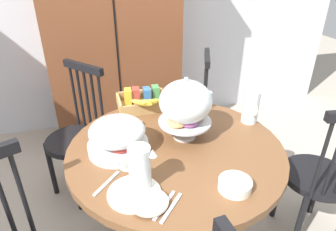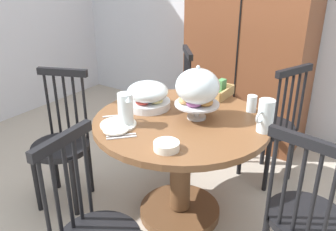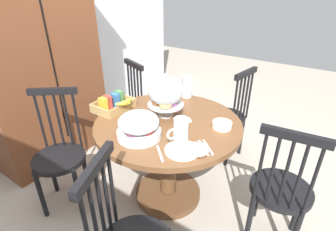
# 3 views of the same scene
# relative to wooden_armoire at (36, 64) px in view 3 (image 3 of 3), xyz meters

# --- Properties ---
(ground_plane) EXTENTS (10.00, 10.00, 0.00)m
(ground_plane) POSITION_rel_wooden_armoire_xyz_m (0.08, -1.50, -0.98)
(ground_plane) COLOR #A89E8E
(wall_back) EXTENTS (4.80, 0.06, 2.60)m
(wall_back) POSITION_rel_wooden_armoire_xyz_m (0.08, 0.33, 0.32)
(wall_back) COLOR silver
(wall_back) RESTS_ON ground_plane
(wooden_armoire) EXTENTS (1.18, 0.60, 1.96)m
(wooden_armoire) POSITION_rel_wooden_armoire_xyz_m (0.00, 0.00, 0.00)
(wooden_armoire) COLOR brown
(wooden_armoire) RESTS_ON ground_plane
(dining_table) EXTENTS (1.11, 1.11, 0.74)m
(dining_table) POSITION_rel_wooden_armoire_xyz_m (0.15, -1.42, -0.48)
(dining_table) COLOR brown
(dining_table) RESTS_ON ground_plane
(windsor_chair_near_window) EXTENTS (0.43, 0.43, 0.97)m
(windsor_chair_near_window) POSITION_rel_wooden_armoire_xyz_m (0.48, -0.63, -0.53)
(windsor_chair_near_window) COLOR black
(windsor_chair_near_window) RESTS_ON ground_plane
(windsor_chair_by_cabinet) EXTENTS (0.47, 0.47, 0.97)m
(windsor_chair_by_cabinet) POSITION_rel_wooden_armoire_xyz_m (-0.38, -0.74, -0.53)
(windsor_chair_by_cabinet) COLOR black
(windsor_chair_by_cabinet) RESTS_ON ground_plane
(windsor_chair_far_side) EXTENTS (0.40, 0.40, 0.97)m
(windsor_chair_far_side) POSITION_rel_wooden_armoire_xyz_m (0.21, -2.27, -0.53)
(windsor_chair_far_side) COLOR black
(windsor_chair_far_side) RESTS_ON ground_plane
(windsor_chair_host_seat) EXTENTS (0.40, 0.40, 0.97)m
(windsor_chair_host_seat) POSITION_rel_wooden_armoire_xyz_m (0.99, -1.57, -0.53)
(windsor_chair_host_seat) COLOR black
(windsor_chair_host_seat) RESTS_ON ground_plane
(pastry_stand_with_dome) EXTENTS (0.28, 0.28, 0.34)m
(pastry_stand_with_dome) POSITION_rel_wooden_armoire_xyz_m (0.22, -1.35, -0.05)
(pastry_stand_with_dome) COLOR silver
(pastry_stand_with_dome) RESTS_ON dining_table
(fruit_platter_covered) EXTENTS (0.30, 0.30, 0.18)m
(fruit_platter_covered) POSITION_rel_wooden_armoire_xyz_m (-0.14, -1.38, -0.16)
(fruit_platter_covered) COLOR silver
(fruit_platter_covered) RESTS_ON dining_table
(orange_juice_pitcher) EXTENTS (0.17, 0.10, 0.20)m
(orange_juice_pitcher) POSITION_rel_wooden_armoire_xyz_m (-0.08, -1.67, -0.15)
(orange_juice_pitcher) COLOR silver
(orange_juice_pitcher) RESTS_ON dining_table
(milk_pitcher) EXTENTS (0.09, 0.18, 0.20)m
(milk_pitcher) POSITION_rel_wooden_armoire_xyz_m (0.64, -1.29, -0.15)
(milk_pitcher) COLOR silver
(milk_pitcher) RESTS_ON dining_table
(cereal_basket) EXTENTS (0.32, 0.30, 0.12)m
(cereal_basket) POSITION_rel_wooden_armoire_xyz_m (0.07, -0.93, -0.20)
(cereal_basket) COLOR tan
(cereal_basket) RESTS_ON dining_table
(china_plate_large) EXTENTS (0.22, 0.22, 0.01)m
(china_plate_large) POSITION_rel_wooden_armoire_xyz_m (-0.12, -1.71, -0.24)
(china_plate_large) COLOR white
(china_plate_large) RESTS_ON dining_table
(china_plate_small) EXTENTS (0.15, 0.15, 0.01)m
(china_plate_small) POSITION_rel_wooden_armoire_xyz_m (-0.07, -1.78, -0.23)
(china_plate_small) COLOR white
(china_plate_small) RESTS_ON china_plate_large
(cereal_bowl) EXTENTS (0.14, 0.14, 0.04)m
(cereal_bowl) POSITION_rel_wooden_armoire_xyz_m (0.29, -1.79, -0.22)
(cereal_bowl) COLOR white
(cereal_bowl) RESTS_ON dining_table
(drinking_glass) EXTENTS (0.06, 0.06, 0.11)m
(drinking_glass) POSITION_rel_wooden_armoire_xyz_m (0.46, -1.05, -0.19)
(drinking_glass) COLOR silver
(drinking_glass) RESTS_ON dining_table
(butter_dish) EXTENTS (0.06, 0.06, 0.02)m
(butter_dish) POSITION_rel_wooden_armoire_xyz_m (-0.00, -1.16, -0.23)
(butter_dish) COLOR beige
(butter_dish) RESTS_ON dining_table
(table_knife) EXTENTS (0.12, 0.14, 0.01)m
(table_knife) POSITION_rel_wooden_armoire_xyz_m (-0.01, -1.80, -0.24)
(table_knife) COLOR silver
(table_knife) RESTS_ON dining_table
(dinner_fork) EXTENTS (0.12, 0.14, 0.01)m
(dinner_fork) POSITION_rel_wooden_armoire_xyz_m (0.01, -1.82, -0.24)
(dinner_fork) COLOR silver
(dinner_fork) RESTS_ON dining_table
(soup_spoon) EXTENTS (0.12, 0.14, 0.01)m
(soup_spoon) POSITION_rel_wooden_armoire_xyz_m (-0.22, -1.61, -0.24)
(soup_spoon) COLOR silver
(soup_spoon) RESTS_ON dining_table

